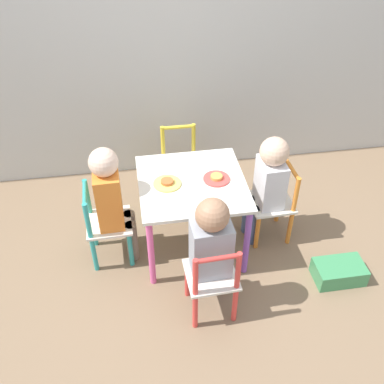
# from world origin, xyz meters

# --- Properties ---
(ground_plane) EXTENTS (6.00, 6.00, 0.00)m
(ground_plane) POSITION_xyz_m (0.00, 0.00, 0.00)
(ground_plane) COLOR #7F664C
(kids_table) EXTENTS (0.61, 0.61, 0.50)m
(kids_table) POSITION_xyz_m (0.00, 0.00, 0.43)
(kids_table) COLOR silver
(kids_table) RESTS_ON ground_plane
(chair_orange) EXTENTS (0.27, 0.27, 0.51)m
(chair_orange) POSITION_xyz_m (0.52, 0.02, 0.25)
(chair_orange) COLOR silver
(chair_orange) RESTS_ON ground_plane
(chair_teal) EXTENTS (0.27, 0.27, 0.51)m
(chair_teal) POSITION_xyz_m (-0.52, -0.01, 0.25)
(chair_teal) COLOR silver
(chair_teal) RESTS_ON ground_plane
(chair_red) EXTENTS (0.27, 0.27, 0.51)m
(chair_red) POSITION_xyz_m (0.02, -0.52, 0.25)
(chair_red) COLOR silver
(chair_red) RESTS_ON ground_plane
(chair_yellow) EXTENTS (0.26, 0.26, 0.51)m
(chair_yellow) POSITION_xyz_m (-0.00, 0.52, 0.25)
(chair_yellow) COLOR silver
(chair_yellow) RESTS_ON ground_plane
(child_right) EXTENTS (0.22, 0.20, 0.73)m
(child_right) POSITION_xyz_m (0.46, 0.02, 0.44)
(child_right) COLOR #4C608E
(child_right) RESTS_ON ground_plane
(child_left) EXTENTS (0.22, 0.20, 0.78)m
(child_left) POSITION_xyz_m (-0.46, -0.01, 0.46)
(child_left) COLOR #7A6B5B
(child_left) RESTS_ON ground_plane
(child_front) EXTENTS (0.21, 0.22, 0.75)m
(child_front) POSITION_xyz_m (0.02, -0.46, 0.45)
(child_front) COLOR #4C608E
(child_front) RESTS_ON ground_plane
(plate_right) EXTENTS (0.15, 0.15, 0.03)m
(plate_right) POSITION_xyz_m (0.14, 0.00, 0.51)
(plate_right) COLOR #E54C47
(plate_right) RESTS_ON kids_table
(plate_left) EXTENTS (0.16, 0.16, 0.03)m
(plate_left) POSITION_xyz_m (-0.14, 0.00, 0.51)
(plate_left) COLOR #EADB66
(plate_left) RESTS_ON kids_table
(storage_bin) EXTENTS (0.29, 0.18, 0.11)m
(storage_bin) POSITION_xyz_m (0.80, -0.41, 0.05)
(storage_bin) COLOR #3D8E56
(storage_bin) RESTS_ON ground_plane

